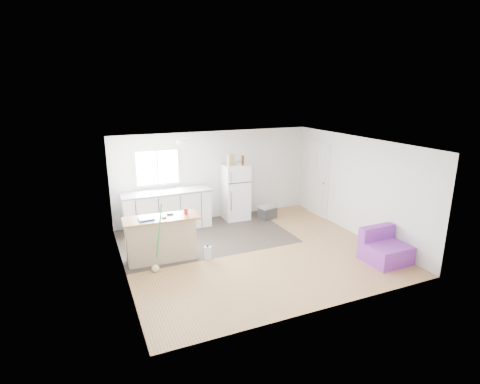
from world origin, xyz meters
The scene contains 19 objects.
room centered at (0.00, 0.00, 1.20)m, with size 5.51×5.01×2.41m.
vinyl_zone centered at (-0.73, 1.25, 0.00)m, with size 4.05×2.50×0.00m, color #352C27.
window centered at (-1.55, 2.49, 1.55)m, with size 1.18×0.06×0.98m.
interior_door centered at (2.72, 1.55, 1.02)m, with size 0.11×0.92×2.10m.
ceiling_fixture centered at (-1.20, 1.20, 2.36)m, with size 0.30×0.30×0.07m, color white.
kitchen_cabinets centered at (-1.43, 2.15, 0.51)m, with size 2.24×0.71×1.29m.
peninsula centered at (-1.96, 0.39, 0.48)m, with size 1.56×0.65×0.94m.
refrigerator centered at (0.48, 2.17, 0.76)m, with size 0.69×0.65×1.51m.
cooler centered at (1.28, 1.81, 0.19)m, with size 0.56×0.46×0.38m.
purple_seat centered at (2.28, -1.51, 0.25)m, with size 0.85×0.80×0.69m.
cleaner_jug centered at (-1.06, 0.04, 0.14)m, with size 0.17×0.14×0.33m.
mop centered at (-2.17, -0.07, 0.23)m, with size 0.29×0.39×1.40m.
red_cup centered at (-1.41, 0.38, 1.00)m, with size 0.08×0.08×0.12m, color red.
blue_tray centered at (-2.24, 0.35, 0.96)m, with size 0.30×0.22×0.04m, color blue.
tool_a centered at (-1.73, 0.47, 0.96)m, with size 0.14×0.05×0.03m, color black.
tool_b centered at (-1.89, 0.31, 0.95)m, with size 0.10×0.04×0.03m, color black.
cardboard_box centered at (0.32, 2.14, 1.66)m, with size 0.20×0.10×0.30m, color tan.
bottle_left centered at (0.65, 2.10, 1.64)m, with size 0.07×0.07×0.25m, color #37180A.
bottle_right centered at (0.67, 2.14, 1.64)m, with size 0.07×0.07×0.25m, color #37180A.
Camera 1 is at (-3.34, -6.90, 3.50)m, focal length 28.00 mm.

